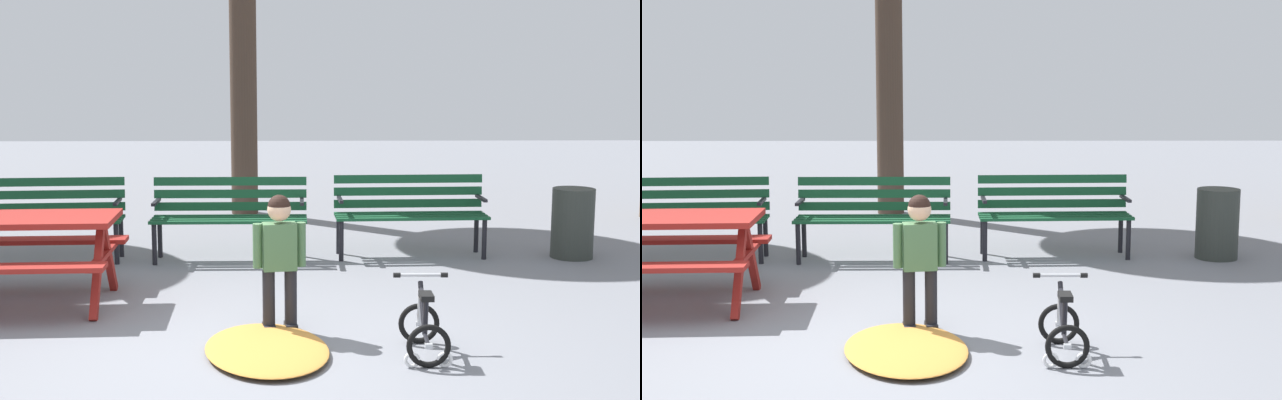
% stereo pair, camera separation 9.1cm
% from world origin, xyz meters
% --- Properties ---
extents(ground, '(36.00, 36.00, 0.00)m').
position_xyz_m(ground, '(0.00, 0.00, 0.00)').
color(ground, slate).
extents(picnic_table, '(1.86, 1.42, 0.79)m').
position_xyz_m(picnic_table, '(-1.88, 1.38, 0.59)').
color(picnic_table, maroon).
rests_on(picnic_table, ground).
extents(park_bench_far_left, '(1.63, 0.57, 0.85)m').
position_xyz_m(park_bench_far_left, '(-2.08, 3.14, 0.51)').
color(park_bench_far_left, '#144728').
rests_on(park_bench_far_left, ground).
extents(park_bench_left, '(1.60, 0.47, 0.85)m').
position_xyz_m(park_bench_left, '(-0.18, 3.17, 0.51)').
color(park_bench_left, '#144728').
rests_on(park_bench_left, ground).
extents(park_bench_right, '(1.62, 0.52, 0.85)m').
position_xyz_m(park_bench_right, '(1.72, 3.33, 0.51)').
color(park_bench_right, '#144728').
rests_on(park_bench_right, ground).
extents(child_standing, '(0.40, 0.20, 1.05)m').
position_xyz_m(child_standing, '(0.41, 0.62, 0.62)').
color(child_standing, black).
rests_on(child_standing, ground).
extents(kids_bicycle, '(0.39, 0.56, 0.54)m').
position_xyz_m(kids_bicycle, '(1.43, 0.05, 0.20)').
color(kids_bicycle, black).
rests_on(kids_bicycle, ground).
extents(leaf_pile, '(1.10, 1.38, 0.07)m').
position_xyz_m(leaf_pile, '(0.33, 0.10, 0.04)').
color(leaf_pile, '#C68438').
rests_on(leaf_pile, ground).
extents(trash_bin, '(0.44, 0.44, 0.74)m').
position_xyz_m(trash_bin, '(3.42, 3.18, 0.37)').
color(trash_bin, '#2D332D').
rests_on(trash_bin, ground).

